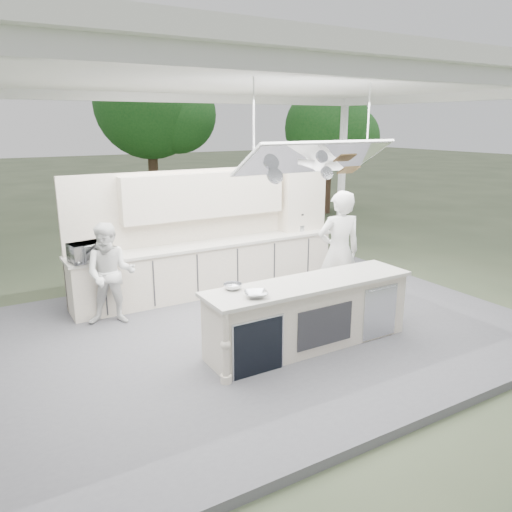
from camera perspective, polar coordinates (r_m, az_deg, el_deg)
ground at (r=7.89m, az=0.87°, el=-8.82°), size 90.00×90.00×0.00m
stage_deck at (r=7.86m, az=0.87°, el=-8.42°), size 8.00×6.00×0.12m
tent at (r=7.22m, az=1.06°, el=19.18°), size 8.20×6.20×3.86m
demo_island at (r=7.05m, az=6.03°, el=-6.63°), size 3.10×0.79×0.95m
back_counter at (r=9.26m, az=-5.26°, el=-1.27°), size 5.08×0.72×0.95m
back_wall_unit at (r=9.41m, az=-3.52°, el=5.14°), size 5.05×0.48×2.25m
tree_cluster at (r=16.32m, az=-18.44°, el=14.67°), size 19.55×9.40×5.85m
head_chef at (r=8.27m, az=9.45°, el=0.43°), size 0.84×0.66×2.03m
sous_chef at (r=8.01m, az=-16.29°, el=-2.00°), size 0.96×0.87×1.61m
toaster_oven at (r=8.25m, az=-18.70°, el=0.42°), size 0.60×0.46×0.30m
bowl_large at (r=6.26m, az=-0.01°, el=-4.41°), size 0.39×0.39×0.07m
bowl_small at (r=6.55m, az=-2.67°, el=-3.50°), size 0.31×0.31×0.08m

